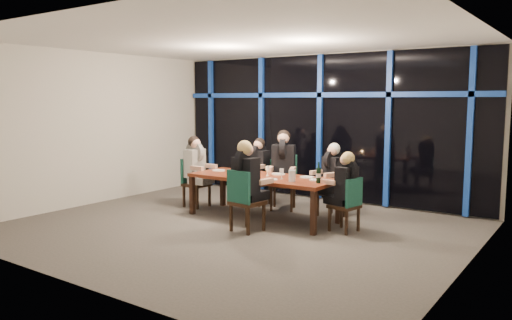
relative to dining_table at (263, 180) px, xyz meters
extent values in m
plane|color=#57524C|center=(0.00, -0.80, -0.68)|extent=(7.00, 7.00, 0.00)
cube|color=beige|center=(0.00, 2.20, 0.82)|extent=(7.00, 0.04, 3.00)
cube|color=beige|center=(0.00, -3.80, 0.82)|extent=(7.00, 0.04, 3.00)
cube|color=beige|center=(-3.50, -0.80, 0.82)|extent=(0.04, 6.00, 3.00)
cube|color=beige|center=(3.50, -0.80, 0.82)|extent=(0.04, 6.00, 3.00)
cube|color=white|center=(0.00, -0.80, 2.32)|extent=(7.00, 6.00, 0.04)
cube|color=black|center=(0.00, 2.14, 0.82)|extent=(6.86, 0.04, 2.94)
cube|color=#13399A|center=(-2.90, 2.09, 0.82)|extent=(0.10, 0.10, 2.94)
cube|color=#13399A|center=(-1.45, 2.09, 0.82)|extent=(0.10, 0.10, 2.94)
cube|color=#13399A|center=(0.00, 2.09, 0.82)|extent=(0.10, 0.10, 2.94)
cube|color=#13399A|center=(1.45, 2.09, 0.82)|extent=(0.10, 0.10, 2.94)
cube|color=#13399A|center=(2.90, 2.09, 0.82)|extent=(0.10, 0.10, 2.94)
cube|color=#13399A|center=(0.00, 2.09, 1.48)|extent=(6.86, 0.10, 0.10)
cube|color=#FF2D14|center=(1.10, 2.45, 1.47)|extent=(0.60, 0.05, 0.35)
cube|color=maroon|center=(0.00, 0.00, 0.04)|extent=(2.60, 1.00, 0.06)
cube|color=black|center=(-1.24, -0.44, -0.34)|extent=(0.08, 0.08, 0.69)
cube|color=black|center=(1.24, -0.44, -0.34)|extent=(0.08, 0.08, 0.69)
cube|color=black|center=(-1.24, 0.44, -0.34)|extent=(0.08, 0.08, 0.69)
cube|color=black|center=(1.24, 0.44, -0.34)|extent=(0.08, 0.08, 0.69)
cube|color=black|center=(-0.74, 0.92, -0.26)|extent=(0.44, 0.44, 0.06)
cube|color=#1C5948|center=(-0.73, 1.11, -0.01)|extent=(0.42, 0.07, 0.46)
cube|color=black|center=(-0.91, 0.76, -0.49)|extent=(0.04, 0.04, 0.39)
cube|color=black|center=(-0.58, 0.75, -0.49)|extent=(0.04, 0.04, 0.39)
cube|color=black|center=(-0.89, 1.10, -0.49)|extent=(0.04, 0.04, 0.39)
cube|color=black|center=(-0.56, 1.08, -0.49)|extent=(0.04, 0.04, 0.39)
cube|color=black|center=(-0.10, 0.83, -0.21)|extent=(0.62, 0.62, 0.06)
cube|color=#1C5948|center=(-0.18, 1.02, 0.08)|extent=(0.46, 0.24, 0.53)
cube|color=black|center=(-0.20, 0.58, -0.46)|extent=(0.06, 0.06, 0.44)
cube|color=black|center=(0.15, 0.73, -0.46)|extent=(0.06, 0.06, 0.44)
cube|color=black|center=(-0.35, 0.93, -0.46)|extent=(0.06, 0.06, 0.44)
cube|color=black|center=(0.00, 1.08, -0.46)|extent=(0.06, 0.06, 0.44)
cube|color=black|center=(0.91, 0.82, -0.27)|extent=(0.54, 0.54, 0.06)
cube|color=#1C5948|center=(0.98, 0.99, -0.02)|extent=(0.40, 0.19, 0.46)
cube|color=black|center=(0.70, 0.73, -0.49)|extent=(0.05, 0.05, 0.39)
cube|color=black|center=(1.00, 0.61, -0.49)|extent=(0.05, 0.05, 0.39)
cube|color=black|center=(0.81, 1.03, -0.49)|extent=(0.05, 0.05, 0.39)
cube|color=black|center=(1.12, 0.92, -0.49)|extent=(0.05, 0.05, 0.39)
cube|color=black|center=(-1.60, 0.08, -0.25)|extent=(0.44, 0.44, 0.06)
cube|color=#1C5948|center=(-1.79, 0.08, 0.01)|extent=(0.06, 0.43, 0.48)
cube|color=black|center=(-1.43, -0.10, -0.48)|extent=(0.04, 0.04, 0.40)
cube|color=black|center=(-1.42, 0.25, -0.48)|extent=(0.04, 0.04, 0.40)
cube|color=black|center=(-1.77, -0.09, -0.48)|extent=(0.04, 0.04, 0.40)
cube|color=black|center=(-1.77, 0.26, -0.48)|extent=(0.04, 0.04, 0.40)
cube|color=black|center=(1.53, 0.03, -0.28)|extent=(0.47, 0.47, 0.05)
cube|color=#1C5948|center=(1.70, 0.00, -0.04)|extent=(0.12, 0.40, 0.45)
cube|color=black|center=(1.40, 0.22, -0.49)|extent=(0.04, 0.04, 0.37)
cube|color=black|center=(1.34, -0.10, -0.49)|extent=(0.04, 0.04, 0.37)
cube|color=black|center=(1.72, 0.16, -0.49)|extent=(0.04, 0.04, 0.37)
cube|color=black|center=(1.66, -0.16, -0.49)|extent=(0.04, 0.04, 0.37)
cube|color=black|center=(0.27, -0.82, -0.23)|extent=(0.51, 0.51, 0.06)
cube|color=#1C5948|center=(0.25, -1.02, 0.05)|extent=(0.46, 0.10, 0.51)
cube|color=black|center=(0.47, -0.66, -0.47)|extent=(0.05, 0.05, 0.42)
cube|color=black|center=(0.11, -0.62, -0.47)|extent=(0.05, 0.05, 0.42)
cube|color=black|center=(0.43, -1.03, -0.47)|extent=(0.05, 0.05, 0.42)
cube|color=black|center=(0.07, -0.98, -0.47)|extent=(0.05, 0.05, 0.42)
cube|color=black|center=(-0.74, 0.81, -0.17)|extent=(0.36, 0.41, 0.13)
cube|color=black|center=(-0.74, 0.96, 0.13)|extent=(0.38, 0.24, 0.52)
cylinder|color=black|center=(-0.74, 0.96, 0.34)|extent=(0.12, 0.39, 0.39)
sphere|color=tan|center=(-0.74, 0.94, 0.50)|extent=(0.19, 0.19, 0.19)
sphere|color=black|center=(-0.73, 0.98, 0.53)|extent=(0.21, 0.21, 0.21)
cube|color=tan|center=(-0.93, 0.75, 0.11)|extent=(0.09, 0.28, 0.07)
cube|color=tan|center=(-0.56, 0.73, 0.11)|extent=(0.09, 0.28, 0.07)
cube|color=black|center=(-0.05, 0.71, -0.10)|extent=(0.52, 0.56, 0.15)
cube|color=black|center=(-0.12, 0.87, 0.25)|extent=(0.49, 0.40, 0.59)
cylinder|color=black|center=(-0.12, 0.87, 0.48)|extent=(0.27, 0.45, 0.44)
sphere|color=tan|center=(-0.11, 0.85, 0.67)|extent=(0.22, 0.22, 0.22)
sphere|color=black|center=(-0.12, 0.89, 0.70)|extent=(0.24, 0.24, 0.24)
cube|color=tan|center=(-0.21, 0.55, 0.11)|extent=(0.20, 0.32, 0.08)
cube|color=tan|center=(0.18, 0.72, 0.11)|extent=(0.20, 0.32, 0.08)
cube|color=black|center=(0.87, 0.72, -0.18)|extent=(0.45, 0.48, 0.13)
cube|color=black|center=(0.92, 0.86, 0.13)|extent=(0.42, 0.34, 0.51)
cylinder|color=black|center=(0.92, 0.86, 0.33)|extent=(0.22, 0.39, 0.39)
sphere|color=tan|center=(0.92, 0.84, 0.50)|extent=(0.19, 0.19, 0.19)
sphere|color=silver|center=(0.93, 0.87, 0.52)|extent=(0.21, 0.21, 0.21)
cube|color=tan|center=(0.67, 0.72, 0.10)|extent=(0.17, 0.28, 0.07)
cube|color=tan|center=(1.01, 0.58, 0.10)|extent=(0.17, 0.28, 0.07)
cube|color=black|center=(-1.48, 0.08, -0.15)|extent=(0.41, 0.36, 0.13)
cube|color=black|center=(-1.63, 0.08, 0.17)|extent=(0.24, 0.39, 0.54)
cylinder|color=black|center=(-1.63, 0.08, 0.38)|extent=(0.41, 0.11, 0.40)
sphere|color=tan|center=(-1.62, 0.08, 0.55)|extent=(0.20, 0.20, 0.20)
sphere|color=black|center=(-1.65, 0.08, 0.58)|extent=(0.22, 0.22, 0.22)
cube|color=tan|center=(-1.41, -0.12, 0.11)|extent=(0.29, 0.08, 0.08)
cube|color=tan|center=(-1.40, 0.27, 0.11)|extent=(0.29, 0.08, 0.08)
cube|color=black|center=(1.42, 0.05, -0.19)|extent=(0.43, 0.38, 0.12)
cube|color=black|center=(1.56, 0.02, 0.10)|extent=(0.27, 0.39, 0.50)
cylinder|color=black|center=(1.56, 0.02, 0.30)|extent=(0.38, 0.16, 0.37)
sphere|color=tan|center=(1.55, 0.03, 0.46)|extent=(0.19, 0.19, 0.19)
sphere|color=tan|center=(1.58, 0.02, 0.48)|extent=(0.20, 0.20, 0.20)
cube|color=tan|center=(1.39, 0.24, 0.10)|extent=(0.28, 0.12, 0.07)
cube|color=tan|center=(1.32, -0.11, 0.10)|extent=(0.28, 0.12, 0.07)
cube|color=black|center=(0.28, -0.70, -0.13)|extent=(0.41, 0.47, 0.14)
cube|color=black|center=(0.27, -0.86, 0.21)|extent=(0.43, 0.29, 0.57)
cylinder|color=black|center=(0.27, -0.86, 0.43)|extent=(0.15, 0.43, 0.42)
sphere|color=tan|center=(0.27, -0.84, 0.61)|extent=(0.21, 0.21, 0.21)
sphere|color=tan|center=(0.26, -0.88, 0.64)|extent=(0.23, 0.23, 0.23)
cube|color=tan|center=(0.50, -0.65, 0.11)|extent=(0.12, 0.31, 0.08)
cube|color=tan|center=(0.09, -0.60, 0.11)|extent=(0.12, 0.31, 0.08)
cylinder|color=white|center=(-0.77, 0.36, 0.08)|extent=(0.24, 0.24, 0.01)
cylinder|color=white|center=(0.12, 0.32, 0.08)|extent=(0.24, 0.24, 0.01)
cylinder|color=white|center=(0.71, 0.30, 0.08)|extent=(0.24, 0.24, 0.01)
cylinder|color=white|center=(-1.04, 0.07, 0.08)|extent=(0.24, 0.24, 0.01)
cylinder|color=white|center=(0.98, 0.13, 0.08)|extent=(0.24, 0.24, 0.01)
cylinder|color=white|center=(0.34, -0.27, 0.08)|extent=(0.24, 0.24, 0.01)
cylinder|color=black|center=(1.13, -0.09, 0.19)|extent=(0.07, 0.07, 0.24)
cylinder|color=black|center=(1.13, -0.09, 0.36)|extent=(0.03, 0.03, 0.09)
cylinder|color=silver|center=(1.13, -0.09, 0.19)|extent=(0.08, 0.08, 0.07)
cylinder|color=white|center=(0.72, -0.22, 0.16)|extent=(0.11, 0.11, 0.19)
cylinder|color=white|center=(0.78, -0.22, 0.18)|extent=(0.02, 0.02, 0.13)
cylinder|color=#F8A94A|center=(-0.05, -0.17, 0.08)|extent=(0.05, 0.05, 0.03)
cylinder|color=white|center=(-0.28, -0.09, 0.07)|extent=(0.07, 0.07, 0.01)
cylinder|color=white|center=(-0.28, -0.09, 0.13)|extent=(0.01, 0.01, 0.11)
cylinder|color=white|center=(-0.28, -0.09, 0.23)|extent=(0.08, 0.08, 0.08)
cylinder|color=white|center=(0.04, 0.08, 0.07)|extent=(0.06, 0.06, 0.01)
cylinder|color=white|center=(0.04, 0.08, 0.12)|extent=(0.01, 0.01, 0.09)
cylinder|color=white|center=(0.04, 0.08, 0.20)|extent=(0.06, 0.06, 0.07)
cylinder|color=silver|center=(0.43, -0.07, 0.07)|extent=(0.06, 0.06, 0.01)
cylinder|color=silver|center=(0.43, -0.07, 0.12)|extent=(0.01, 0.01, 0.10)
cylinder|color=silver|center=(0.43, -0.07, 0.21)|extent=(0.07, 0.07, 0.07)
cylinder|color=silver|center=(-0.60, 0.13, 0.07)|extent=(0.06, 0.06, 0.01)
cylinder|color=silver|center=(-0.60, 0.13, 0.12)|extent=(0.01, 0.01, 0.09)
cylinder|color=silver|center=(-0.60, 0.13, 0.19)|extent=(0.06, 0.06, 0.06)
cylinder|color=white|center=(0.95, 0.25, 0.07)|extent=(0.07, 0.07, 0.01)
cylinder|color=white|center=(0.95, 0.25, 0.13)|extent=(0.01, 0.01, 0.10)
cylinder|color=white|center=(0.95, 0.25, 0.22)|extent=(0.07, 0.07, 0.07)
camera|label=1|loc=(4.79, -7.05, 1.38)|focal=35.00mm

